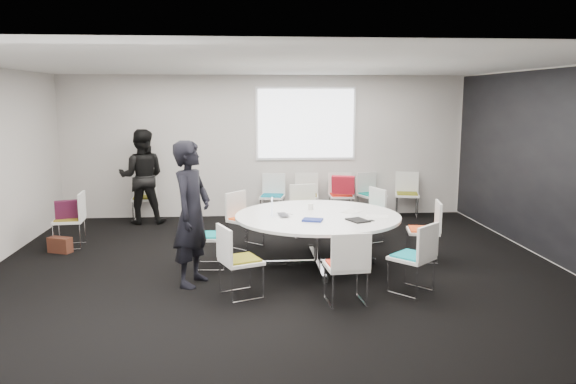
{
  "coord_description": "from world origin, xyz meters",
  "views": [
    {
      "loc": [
        -0.44,
        -7.66,
        2.37
      ],
      "look_at": [
        0.2,
        0.4,
        1.0
      ],
      "focal_mm": 35.0,
      "sensor_mm": 36.0,
      "label": 1
    }
  ],
  "objects": [
    {
      "name": "room_shell",
      "position": [
        0.09,
        0.0,
        1.4
      ],
      "size": [
        8.08,
        7.08,
        2.88
      ],
      "color": "black",
      "rests_on": "ground"
    },
    {
      "name": "conference_table",
      "position": [
        0.59,
        0.03,
        0.55
      ],
      "size": [
        2.33,
        2.33,
        0.73
      ],
      "color": "silver",
      "rests_on": "ground"
    },
    {
      "name": "projection_screen",
      "position": [
        0.8,
        3.46,
        1.85
      ],
      "size": [
        1.9,
        0.03,
        1.35
      ],
      "primitive_type": "cube",
      "color": "white",
      "rests_on": "room_shell"
    },
    {
      "name": "chair_ring_a",
      "position": [
        2.17,
        0.12,
        0.28
      ],
      "size": [
        0.53,
        0.54,
        0.88
      ],
      "rotation": [
        0.0,
        0.0,
        1.38
      ],
      "color": "silver",
      "rests_on": "ground"
    },
    {
      "name": "chair_ring_b",
      "position": [
        1.59,
        1.28,
        0.28
      ],
      "size": [
        0.59,
        0.59,
        0.88
      ],
      "rotation": [
        0.0,
        0.0,
        1.95
      ],
      "color": "silver",
      "rests_on": "ground"
    },
    {
      "name": "chair_ring_c",
      "position": [
        0.6,
        1.7,
        0.28
      ],
      "size": [
        0.52,
        0.51,
        0.88
      ],
      "rotation": [
        0.0,
        0.0,
        3.29
      ],
      "color": "silver",
      "rests_on": "ground"
    },
    {
      "name": "chair_ring_d",
      "position": [
        -0.43,
        1.07,
        0.28
      ],
      "size": [
        0.64,
        0.64,
        0.88
      ],
      "rotation": [
        0.0,
        0.0,
        3.98
      ],
      "color": "silver",
      "rests_on": "ground"
    },
    {
      "name": "chair_ring_e",
      "position": [
        -0.93,
        0.03,
        0.28
      ],
      "size": [
        0.48,
        0.5,
        0.88
      ],
      "rotation": [
        0.0,
        0.0,
        4.63
      ],
      "color": "silver",
      "rests_on": "ground"
    },
    {
      "name": "chair_ring_f",
      "position": [
        -0.5,
        -1.19,
        0.28
      ],
      "size": [
        0.59,
        0.6,
        0.88
      ],
      "rotation": [
        0.0,
        0.0,
        5.1
      ],
      "color": "silver",
      "rests_on": "ground"
    },
    {
      "name": "chair_ring_g",
      "position": [
        0.72,
        -1.51,
        0.28
      ],
      "size": [
        0.5,
        0.49,
        0.88
      ],
      "rotation": [
        0.0,
        0.0,
        6.37
      ],
      "color": "silver",
      "rests_on": "ground"
    },
    {
      "name": "chair_ring_h",
      "position": [
        1.59,
        -1.21,
        0.28
      ],
      "size": [
        0.64,
        0.64,
        0.88
      ],
      "rotation": [
        0.0,
        0.0,
        7.02
      ],
      "color": "silver",
      "rests_on": "ground"
    },
    {
      "name": "chair_back_a",
      "position": [
        0.11,
        3.15,
        0.28
      ],
      "size": [
        0.54,
        0.53,
        0.88
      ],
      "rotation": [
        0.0,
        0.0,
        2.93
      ],
      "color": "silver",
      "rests_on": "ground"
    },
    {
      "name": "chair_back_b",
      "position": [
        0.78,
        3.17,
        0.28
      ],
      "size": [
        0.51,
        0.5,
        0.88
      ],
      "rotation": [
        0.0,
        0.0,
        3.03
      ],
      "color": "silver",
      "rests_on": "ground"
    },
    {
      "name": "chair_back_c",
      "position": [
        1.47,
        3.13,
        0.28
      ],
      "size": [
        0.47,
        0.46,
        0.88
      ],
      "rotation": [
        0.0,
        0.0,
        3.13
      ],
      "color": "silver",
      "rests_on": "ground"
    },
    {
      "name": "chair_back_d",
      "position": [
        2.09,
        3.16,
        0.28
      ],
      "size": [
        0.59,
        0.59,
        0.88
      ],
      "rotation": [
        0.0,
        0.0,
        3.52
      ],
      "color": "silver",
      "rests_on": "ground"
    },
    {
      "name": "chair_back_e",
      "position": [
        2.81,
        3.17,
        0.28
      ],
      "size": [
        0.55,
        0.54,
        0.88
      ],
      "rotation": [
        0.0,
        0.0,
        2.91
      ],
      "color": "silver",
      "rests_on": "ground"
    },
    {
      "name": "chair_spare_left",
      "position": [
        -3.2,
        1.28,
        0.28
      ],
      "size": [
        0.49,
        0.5,
        0.88
      ],
      "rotation": [
        0.0,
        0.0,
        1.65
      ],
      "color": "silver",
      "rests_on": "ground"
    },
    {
      "name": "chair_person_back",
      "position": [
        -2.36,
        3.15,
        0.28
      ],
      "size": [
        0.5,
        0.48,
        0.88
      ],
      "rotation": [
        0.0,
        0.0,
        3.23
      ],
      "color": "silver",
      "rests_on": "ground"
    },
    {
      "name": "person_main",
      "position": [
        -1.1,
        -0.67,
        0.92
      ],
      "size": [
        0.65,
        0.79,
        1.84
      ],
      "primitive_type": "imported",
      "rotation": [
        0.0,
        0.0,
        1.21
      ],
      "color": "black",
      "rests_on": "ground"
    },
    {
      "name": "person_back",
      "position": [
        -2.36,
        2.99,
        0.89
      ],
      "size": [
        0.89,
        0.71,
        1.78
      ],
      "primitive_type": "imported",
      "rotation": [
        0.0,
        0.0,
        3.18
      ],
      "color": "black",
      "rests_on": "ground"
    },
    {
      "name": "laptop",
      "position": [
        0.14,
        0.01,
        0.74
      ],
      "size": [
        0.23,
        0.32,
        0.02
      ],
      "primitive_type": "imported",
      "rotation": [
        0.0,
        0.0,
        1.74
      ],
      "color": "#333338",
      "rests_on": "conference_table"
    },
    {
      "name": "laptop_lid",
      "position": [
        -0.05,
        0.03,
        0.86
      ],
      "size": [
        0.04,
        0.3,
        0.22
      ],
      "primitive_type": "cube",
      "rotation": [
        0.0,
        0.0,
        1.5
      ],
      "color": "silver",
      "rests_on": "conference_table"
    },
    {
      "name": "notebook_black",
      "position": [
        1.07,
        -0.41,
        0.74
      ],
      "size": [
        0.32,
        0.36,
        0.02
      ],
      "primitive_type": "cube",
      "rotation": [
        0.0,
        0.0,
        0.38
      ],
      "color": "black",
      "rests_on": "conference_table"
    },
    {
      "name": "tablet_folio",
      "position": [
        0.47,
        -0.35,
        0.74
      ],
      "size": [
        0.31,
        0.27,
        0.03
      ],
      "primitive_type": "cube",
      "rotation": [
        0.0,
        0.0,
        -0.31
      ],
      "color": "navy",
      "rests_on": "conference_table"
    },
    {
      "name": "papers_right",
      "position": [
        1.12,
        0.21,
        0.73
      ],
      "size": [
        0.36,
        0.36,
        0.0
      ],
      "primitive_type": "cube",
      "rotation": [
        0.0,
        0.0,
        0.78
      ],
      "color": "silver",
      "rests_on": "conference_table"
    },
    {
      "name": "papers_front",
      "position": [
        1.41,
        -0.14,
        0.73
      ],
      "size": [
        0.34,
        0.27,
        0.0
      ],
      "primitive_type": "cube",
      "rotation": [
        0.0,
        0.0,
        -0.22
      ],
      "color": "silver",
      "rests_on": "conference_table"
    },
    {
      "name": "cup",
      "position": [
        0.54,
        0.41,
        0.78
      ],
      "size": [
        0.08,
        0.08,
        0.09
      ],
      "primitive_type": "cylinder",
      "color": "white",
      "rests_on": "conference_table"
    },
    {
      "name": "phone",
      "position": [
        1.22,
        -0.43,
        0.73
      ],
      "size": [
        0.16,
        0.11,
        0.01
      ],
      "primitive_type": "cube",
      "rotation": [
        0.0,
        0.0,
        0.36
      ],
      "color": "black",
      "rests_on": "conference_table"
    },
    {
      "name": "maroon_bag",
      "position": [
        -3.22,
        1.28,
        0.62
      ],
      "size": [
        0.42,
        0.26,
        0.28
      ],
      "primitive_type": "cube",
      "rotation": [
        0.0,
        0.0,
        0.32
      ],
      "color": "#411127",
      "rests_on": "chair_spare_left"
    },
    {
      "name": "brown_bag",
      "position": [
        -3.28,
        0.98,
        0.12
      ],
      "size": [
        0.39,
        0.29,
        0.24
      ],
      "primitive_type": "cube",
      "rotation": [
        0.0,
        0.0,
        -0.39
      ],
      "color": "#462116",
      "rests_on": "ground"
    },
    {
      "name": "red_jacket",
      "position": [
        1.47,
        2.91,
        0.7
      ],
      "size": [
        0.47,
        0.3,
        0.36
      ],
      "primitive_type": "cube",
      "rotation": [
        0.17,
        0.0,
        -0.35
      ],
      "color": "#B21526",
      "rests_on": "chair_back_c"
    }
  ]
}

